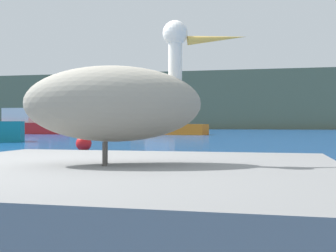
{
  "coord_description": "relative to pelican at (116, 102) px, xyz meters",
  "views": [
    {
      "loc": [
        1.83,
        -2.79,
        1.11
      ],
      "look_at": [
        -3.76,
        22.06,
        0.91
      ],
      "focal_mm": 46.64,
      "sensor_mm": 36.0,
      "label": 1
    }
  ],
  "objects": [
    {
      "name": "fishing_boat_red",
      "position": [
        -22.32,
        36.46,
        -0.32
      ],
      "size": [
        7.75,
        2.41,
        5.4
      ],
      "rotation": [
        0.0,
        0.0,
        -0.01
      ],
      "color": "red",
      "rests_on": "ground"
    },
    {
      "name": "hillside_backdrop",
      "position": [
        -0.89,
        78.44,
        3.75
      ],
      "size": [
        140.0,
        15.12,
        9.97
      ],
      "primitive_type": "cube",
      "color": "#5B664C",
      "rests_on": "ground"
    },
    {
      "name": "mooring_buoy",
      "position": [
        -5.93,
        13.02,
        -0.94
      ],
      "size": [
        0.6,
        0.6,
        0.6
      ],
      "primitive_type": "sphere",
      "color": "red",
      "rests_on": "ground"
    },
    {
      "name": "pier_dock",
      "position": [
        -0.01,
        -0.0,
        -0.82
      ],
      "size": [
        2.89,
        2.71,
        0.84
      ],
      "primitive_type": "cube",
      "color": "gray",
      "rests_on": "ground"
    },
    {
      "name": "pelican",
      "position": [
        0.0,
        0.0,
        0.0
      ],
      "size": [
        1.46,
        0.86,
        0.94
      ],
      "rotation": [
        0.0,
        0.0,
        0.34
      ],
      "color": "gray",
      "rests_on": "pier_dock"
    },
    {
      "name": "fishing_boat_orange",
      "position": [
        -8.04,
        36.8,
        -0.44
      ],
      "size": [
        7.18,
        3.13,
        3.62
      ],
      "rotation": [
        0.0,
        0.0,
        3.01
      ],
      "color": "orange",
      "rests_on": "ground"
    }
  ]
}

